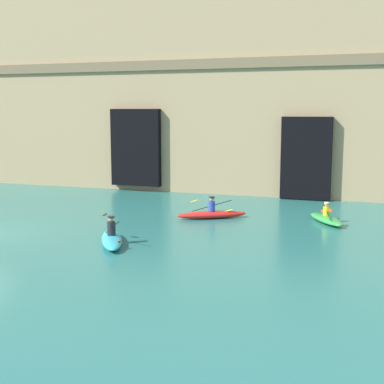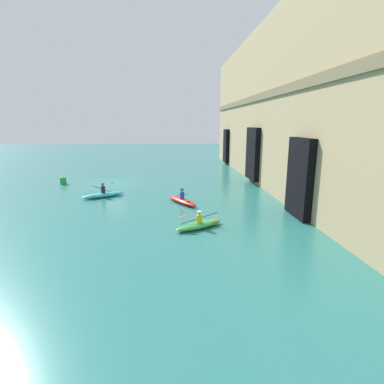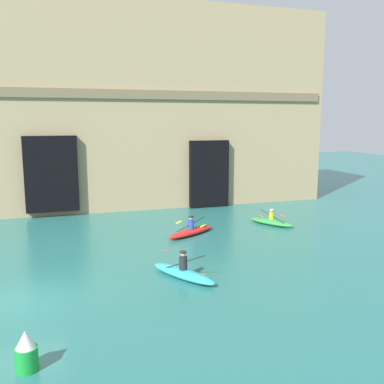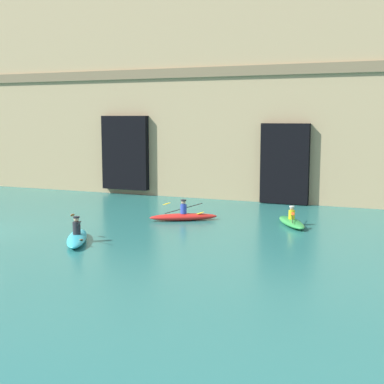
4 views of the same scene
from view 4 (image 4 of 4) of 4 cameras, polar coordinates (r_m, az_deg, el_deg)
cliff_bluff at (r=41.47m, az=-5.62°, el=10.72°), size 43.58×7.85×14.86m
kayak_red at (r=28.17m, az=-0.91°, el=-2.60°), size 3.46×2.45×1.11m
kayak_green at (r=27.29m, az=10.56°, el=-3.13°), size 2.27×3.08×1.00m
kayak_cyan at (r=23.80m, az=-12.18°, el=-4.75°), size 2.38×3.42×1.18m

